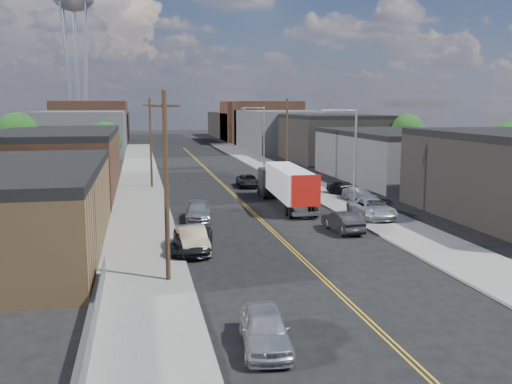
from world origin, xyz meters
name	(u,v)px	position (x,y,z in m)	size (l,w,h in m)	color
ground	(209,171)	(0.00, 60.00, 0.00)	(260.00, 260.00, 0.00)	black
centerline	(224,186)	(0.00, 45.00, 0.01)	(0.32, 120.00, 0.01)	gold
sidewalk_left	(140,188)	(-9.50, 45.00, 0.07)	(5.00, 140.00, 0.15)	slate
sidewalk_right	(304,183)	(9.50, 45.00, 0.07)	(5.00, 140.00, 0.15)	slate
warehouse_tan	(2,210)	(-18.00, 18.00, 2.80)	(12.00, 22.00, 5.60)	brown
warehouse_brown	(58,161)	(-18.00, 44.00, 3.30)	(12.00, 26.00, 6.60)	#543121
industrial_right_b	(399,155)	(22.00, 46.00, 3.05)	(14.00, 24.00, 6.10)	#3B3C3E
industrial_right_c	(330,137)	(22.00, 72.00, 3.80)	(14.00, 22.00, 7.60)	black
skyline_left_a	(83,132)	(-20.00, 95.00, 4.00)	(16.00, 30.00, 8.00)	#3B3C3E
skyline_right_a	(284,130)	(20.00, 95.00, 4.00)	(16.00, 30.00, 8.00)	#3B3C3E
skyline_left_b	(92,123)	(-20.00, 120.00, 5.00)	(16.00, 26.00, 10.00)	#543121
skyline_right_b	(259,122)	(20.00, 120.00, 5.00)	(16.00, 26.00, 10.00)	#543121
skyline_left_c	(98,126)	(-20.00, 140.00, 3.50)	(16.00, 40.00, 7.00)	black
skyline_right_c	(245,125)	(20.00, 140.00, 3.50)	(16.00, 40.00, 7.00)	black
water_tower	(73,1)	(-22.00, 110.00, 30.65)	(9.00, 9.00, 36.90)	gray
streetlight_near	(351,153)	(7.60, 25.00, 5.33)	(3.39, 0.25, 9.00)	gray
streetlight_far	(261,133)	(7.60, 60.00, 5.33)	(3.39, 0.25, 9.00)	gray
utility_pole_left_near	(166,186)	(-8.20, 10.00, 5.14)	(1.60, 0.26, 10.00)	black
utility_pole_left_far	(151,142)	(-8.20, 45.00, 5.14)	(1.60, 0.26, 10.00)	black
utility_pole_right	(287,139)	(8.20, 48.00, 5.14)	(1.60, 0.26, 10.00)	black
chainlink_fence	(94,320)	(-11.50, 3.50, 0.66)	(0.05, 16.00, 1.22)	slate
tree_left_mid	(18,136)	(-23.94, 55.00, 5.48)	(5.10, 5.04, 8.37)	black
tree_left_far	(106,139)	(-13.94, 62.00, 4.57)	(4.35, 4.20, 6.97)	black
tree_right_near	(509,145)	(30.06, 36.00, 4.87)	(4.60, 4.48, 7.44)	black
tree_right_far	(408,132)	(30.06, 60.00, 5.18)	(4.85, 4.76, 7.91)	black
semi_truck	(285,183)	(3.58, 31.12, 2.10)	(3.00, 14.20, 3.68)	silver
car_left_a	(265,329)	(-5.00, 0.92, 0.77)	(1.81, 4.51, 1.54)	#A8ABAD
car_left_b	(192,239)	(-6.40, 15.98, 0.81)	(1.72, 4.92, 1.62)	#958461
car_left_c	(192,240)	(-6.40, 16.00, 0.78)	(2.58, 5.60, 1.56)	black
car_left_d	(198,212)	(-5.00, 26.00, 0.68)	(1.91, 4.69, 1.36)	#939598
car_right_oncoming	(343,222)	(5.00, 19.52, 0.76)	(1.61, 4.61, 1.52)	black
car_right_lot_a	(372,208)	(8.91, 23.40, 0.93)	(2.59, 5.61, 1.56)	#B8BBBE
car_right_lot_b	(360,194)	(11.00, 31.15, 0.79)	(1.79, 4.39, 1.27)	silver
car_right_lot_c	(344,188)	(11.00, 35.38, 0.85)	(1.65, 4.11, 1.40)	black
car_ahead_truck	(248,181)	(2.52, 43.67, 0.69)	(2.29, 4.96, 1.38)	black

